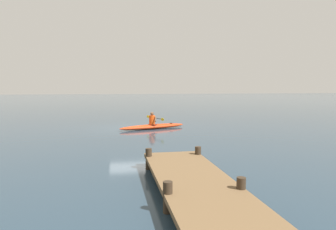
% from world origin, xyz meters
% --- Properties ---
extents(ground_plane, '(160.00, 160.00, 0.00)m').
position_xyz_m(ground_plane, '(0.00, 0.00, 0.00)').
color(ground_plane, '#283D4C').
extents(kayak, '(4.30, 2.04, 0.28)m').
position_xyz_m(kayak, '(-1.39, 0.56, 0.14)').
color(kayak, red).
rests_on(kayak, ground).
extents(kayaker, '(0.81, 2.19, 0.76)m').
position_xyz_m(kayaker, '(-1.37, 0.57, 0.61)').
color(kayaker, '#E04C14').
rests_on(kayaker, kayak).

